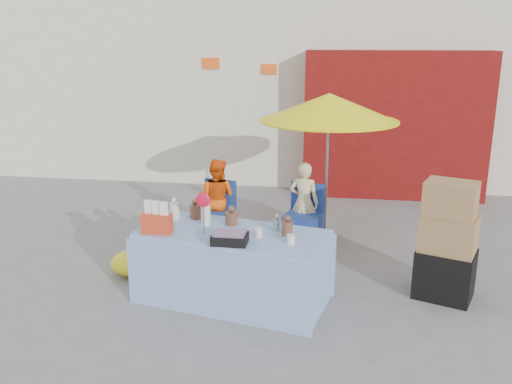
% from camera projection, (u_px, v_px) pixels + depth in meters
% --- Properties ---
extents(ground, '(80.00, 80.00, 0.00)m').
position_uv_depth(ground, '(228.00, 287.00, 6.32)').
color(ground, slate).
rests_on(ground, ground).
extents(backdrop, '(14.00, 8.00, 7.80)m').
position_uv_depth(backdrop, '(312.00, 25.00, 12.54)').
color(backdrop, silver).
rests_on(backdrop, ground).
extents(market_table, '(2.22, 1.38, 1.25)m').
position_uv_depth(market_table, '(232.00, 265.00, 5.93)').
color(market_table, '#80A3CD').
rests_on(market_table, ground).
extents(chair_left, '(0.57, 0.56, 0.85)m').
position_uv_depth(chair_left, '(215.00, 223.00, 7.73)').
color(chair_left, navy).
rests_on(chair_left, ground).
extents(chair_right, '(0.57, 0.56, 0.85)m').
position_uv_depth(chair_right, '(303.00, 228.00, 7.55)').
color(chair_right, navy).
rests_on(chair_right, ground).
extents(vendor_orange, '(0.64, 0.55, 1.16)m').
position_uv_depth(vendor_orange, '(217.00, 199.00, 7.77)').
color(vendor_orange, '#F5560C').
rests_on(vendor_orange, ground).
extents(vendor_beige, '(0.47, 0.36, 1.16)m').
position_uv_depth(vendor_beige, '(304.00, 203.00, 7.59)').
color(vendor_beige, beige).
rests_on(vendor_beige, ground).
extents(umbrella, '(1.90, 1.90, 2.09)m').
position_uv_depth(umbrella, '(329.00, 108.00, 7.33)').
color(umbrella, gray).
rests_on(umbrella, ground).
extents(box_stack, '(0.74, 0.68, 1.34)m').
position_uv_depth(box_stack, '(447.00, 245.00, 5.93)').
color(box_stack, black).
rests_on(box_stack, ground).
extents(tarp_bundle, '(0.68, 0.55, 0.30)m').
position_uv_depth(tarp_bundle, '(138.00, 263.00, 6.63)').
color(tarp_bundle, yellow).
rests_on(tarp_bundle, ground).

